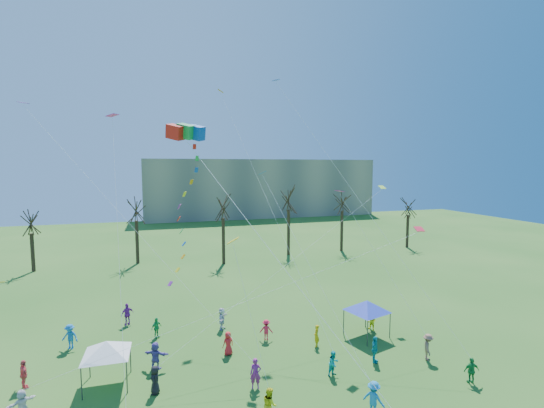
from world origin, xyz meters
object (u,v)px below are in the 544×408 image
object	(u,v)px
big_box_kite	(190,216)
canopy_tent_blue	(367,306)
canopy_tent_white	(107,348)
distant_building	(261,188)

from	to	relation	value
big_box_kite	canopy_tent_blue	world-z (taller)	big_box_kite
canopy_tent_white	canopy_tent_blue	world-z (taller)	canopy_tent_blue
distant_building	canopy_tent_white	xyz separation A→B (m)	(-30.25, -74.42, -5.14)
distant_building	canopy_tent_white	world-z (taller)	distant_building
canopy_tent_white	canopy_tent_blue	distance (m)	18.56
canopy_tent_white	canopy_tent_blue	xyz separation A→B (m)	(18.52, 1.25, 0.07)
big_box_kite	canopy_tent_blue	xyz separation A→B (m)	(13.56, 2.72, -7.91)
distant_building	big_box_kite	xyz separation A→B (m)	(-25.29, -75.88, 2.84)
big_box_kite	canopy_tent_blue	size ratio (longest dim) A/B	5.14
distant_building	canopy_tent_blue	world-z (taller)	distant_building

